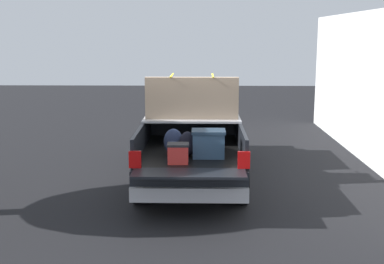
% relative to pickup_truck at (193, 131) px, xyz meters
% --- Properties ---
extents(ground_plane, '(40.00, 40.00, 0.00)m').
position_rel_pickup_truck_xyz_m(ground_plane, '(-0.36, 0.00, -0.95)').
color(ground_plane, black).
extents(pickup_truck, '(6.05, 2.06, 2.23)m').
position_rel_pickup_truck_xyz_m(pickup_truck, '(0.00, 0.00, 0.00)').
color(pickup_truck, black).
rests_on(pickup_truck, ground_plane).
extents(building_facade, '(11.10, 0.36, 3.58)m').
position_rel_pickup_truck_xyz_m(building_facade, '(1.01, -4.26, 0.84)').
color(building_facade, white).
rests_on(building_facade, ground_plane).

